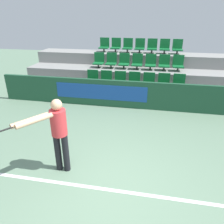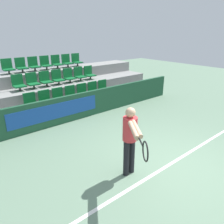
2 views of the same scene
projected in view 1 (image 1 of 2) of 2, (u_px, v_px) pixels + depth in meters
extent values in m
plane|color=slate|center=(107.00, 193.00, 3.99)|extent=(30.00, 30.00, 0.00)
cube|color=white|center=(108.00, 190.00, 4.05)|extent=(5.72, 0.08, 0.01)
cube|color=#1E4C33|center=(132.00, 95.00, 7.35)|extent=(9.32, 0.12, 0.94)
cube|color=#19479E|center=(101.00, 92.00, 7.44)|extent=(3.16, 0.02, 0.52)
cube|color=gray|center=(133.00, 95.00, 7.99)|extent=(8.92, 1.05, 0.47)
cube|color=gray|center=(136.00, 81.00, 8.83)|extent=(8.92, 1.05, 0.94)
cube|color=gray|center=(138.00, 69.00, 9.67)|extent=(8.92, 1.05, 1.40)
cylinder|color=#333333|center=(92.00, 84.00, 8.17)|extent=(0.07, 0.07, 0.15)
cube|color=#146B33|center=(92.00, 82.00, 8.13)|extent=(0.41, 0.40, 0.05)
cube|color=#146B33|center=(93.00, 75.00, 8.20)|extent=(0.41, 0.04, 0.39)
cylinder|color=#333333|center=(106.00, 85.00, 8.08)|extent=(0.07, 0.07, 0.15)
cube|color=#146B33|center=(105.00, 83.00, 8.04)|extent=(0.41, 0.40, 0.05)
cube|color=#146B33|center=(106.00, 75.00, 8.11)|extent=(0.41, 0.04, 0.39)
cylinder|color=#333333|center=(119.00, 86.00, 7.99)|extent=(0.07, 0.07, 0.15)
cube|color=#146B33|center=(119.00, 83.00, 7.95)|extent=(0.41, 0.40, 0.05)
cube|color=#146B33|center=(120.00, 76.00, 8.02)|extent=(0.41, 0.04, 0.39)
cylinder|color=#333333|center=(134.00, 87.00, 7.91)|extent=(0.07, 0.07, 0.15)
cube|color=#146B33|center=(134.00, 84.00, 7.86)|extent=(0.41, 0.40, 0.05)
cube|color=#146B33|center=(135.00, 77.00, 7.94)|extent=(0.41, 0.04, 0.39)
cylinder|color=#333333|center=(148.00, 88.00, 7.82)|extent=(0.07, 0.07, 0.15)
cube|color=#146B33|center=(148.00, 85.00, 7.77)|extent=(0.41, 0.40, 0.05)
cube|color=#146B33|center=(149.00, 78.00, 7.85)|extent=(0.41, 0.04, 0.39)
cylinder|color=#333333|center=(163.00, 88.00, 7.73)|extent=(0.07, 0.07, 0.15)
cube|color=#146B33|center=(163.00, 86.00, 7.69)|extent=(0.41, 0.40, 0.05)
cube|color=#146B33|center=(164.00, 78.00, 7.76)|extent=(0.41, 0.04, 0.39)
cylinder|color=#333333|center=(178.00, 89.00, 7.64)|extent=(0.07, 0.07, 0.15)
cube|color=#146B33|center=(179.00, 87.00, 7.60)|extent=(0.41, 0.40, 0.05)
cube|color=#146B33|center=(179.00, 79.00, 7.67)|extent=(0.41, 0.04, 0.39)
cylinder|color=#333333|center=(98.00, 66.00, 8.92)|extent=(0.07, 0.07, 0.15)
cube|color=#146B33|center=(98.00, 63.00, 8.88)|extent=(0.41, 0.40, 0.05)
cube|color=#146B33|center=(99.00, 57.00, 8.95)|extent=(0.41, 0.04, 0.39)
cylinder|color=#333333|center=(111.00, 66.00, 8.83)|extent=(0.07, 0.07, 0.15)
cube|color=#146B33|center=(111.00, 64.00, 8.79)|extent=(0.41, 0.40, 0.05)
cube|color=#146B33|center=(112.00, 58.00, 8.86)|extent=(0.41, 0.04, 0.39)
cylinder|color=#333333|center=(124.00, 67.00, 8.74)|extent=(0.07, 0.07, 0.15)
cube|color=#146B33|center=(124.00, 64.00, 8.70)|extent=(0.41, 0.40, 0.05)
cube|color=#146B33|center=(125.00, 58.00, 8.77)|extent=(0.41, 0.04, 0.39)
cylinder|color=#333333|center=(137.00, 67.00, 8.65)|extent=(0.07, 0.07, 0.15)
cube|color=#146B33|center=(137.00, 65.00, 8.61)|extent=(0.41, 0.40, 0.05)
cube|color=#146B33|center=(138.00, 58.00, 8.68)|extent=(0.41, 0.04, 0.39)
cylinder|color=#333333|center=(150.00, 68.00, 8.56)|extent=(0.07, 0.07, 0.15)
cube|color=#146B33|center=(150.00, 65.00, 8.52)|extent=(0.41, 0.40, 0.05)
cube|color=#146B33|center=(151.00, 59.00, 8.59)|extent=(0.41, 0.04, 0.39)
cylinder|color=#333333|center=(164.00, 69.00, 8.47)|extent=(0.07, 0.07, 0.15)
cube|color=#146B33|center=(164.00, 66.00, 8.43)|extent=(0.41, 0.40, 0.05)
cube|color=#146B33|center=(164.00, 59.00, 8.50)|extent=(0.41, 0.04, 0.39)
cylinder|color=#333333|center=(178.00, 69.00, 8.38)|extent=(0.07, 0.07, 0.15)
cube|color=#146B33|center=(178.00, 67.00, 8.34)|extent=(0.41, 0.40, 0.05)
cube|color=#146B33|center=(178.00, 60.00, 8.41)|extent=(0.41, 0.04, 0.39)
cylinder|color=#333333|center=(104.00, 50.00, 9.67)|extent=(0.07, 0.07, 0.15)
cube|color=#146B33|center=(104.00, 48.00, 9.62)|extent=(0.41, 0.40, 0.05)
cube|color=#146B33|center=(105.00, 42.00, 9.70)|extent=(0.41, 0.04, 0.39)
cylinder|color=#333333|center=(116.00, 50.00, 9.58)|extent=(0.07, 0.07, 0.15)
cube|color=#146B33|center=(116.00, 48.00, 9.54)|extent=(0.41, 0.40, 0.05)
cube|color=#146B33|center=(116.00, 42.00, 9.61)|extent=(0.41, 0.04, 0.39)
cylinder|color=#333333|center=(127.00, 51.00, 9.49)|extent=(0.07, 0.07, 0.15)
cube|color=#146B33|center=(127.00, 48.00, 9.45)|extent=(0.41, 0.40, 0.05)
cube|color=#146B33|center=(128.00, 43.00, 9.52)|extent=(0.41, 0.04, 0.39)
cylinder|color=#333333|center=(139.00, 51.00, 9.40)|extent=(0.07, 0.07, 0.15)
cube|color=#146B33|center=(140.00, 49.00, 9.36)|extent=(0.41, 0.40, 0.05)
cube|color=#146B33|center=(140.00, 43.00, 9.43)|extent=(0.41, 0.04, 0.39)
cylinder|color=#333333|center=(152.00, 51.00, 9.31)|extent=(0.07, 0.07, 0.15)
cube|color=#146B33|center=(152.00, 49.00, 9.27)|extent=(0.41, 0.40, 0.05)
cube|color=#146B33|center=(152.00, 43.00, 9.34)|extent=(0.41, 0.04, 0.39)
cylinder|color=#333333|center=(164.00, 52.00, 9.22)|extent=(0.07, 0.07, 0.15)
cube|color=#146B33|center=(165.00, 49.00, 9.18)|extent=(0.41, 0.40, 0.05)
cube|color=#146B33|center=(165.00, 43.00, 9.25)|extent=(0.41, 0.04, 0.39)
cylinder|color=#333333|center=(177.00, 52.00, 9.13)|extent=(0.07, 0.07, 0.15)
cube|color=#146B33|center=(177.00, 50.00, 9.09)|extent=(0.41, 0.40, 0.05)
cube|color=#146B33|center=(178.00, 44.00, 9.16)|extent=(0.41, 0.04, 0.39)
cylinder|color=black|center=(58.00, 152.00, 4.43)|extent=(0.13, 0.13, 0.84)
cylinder|color=black|center=(66.00, 153.00, 4.40)|extent=(0.13, 0.13, 0.84)
cylinder|color=red|center=(58.00, 123.00, 4.13)|extent=(0.31, 0.31, 0.52)
sphere|color=tan|center=(56.00, 105.00, 3.98)|extent=(0.21, 0.21, 0.21)
cylinder|color=tan|center=(30.00, 120.00, 3.73)|extent=(0.45, 0.60, 0.09)
cylinder|color=tan|center=(35.00, 121.00, 3.72)|extent=(0.45, 0.60, 0.09)
cylinder|color=black|center=(3.00, 130.00, 3.41)|extent=(0.19, 0.26, 0.03)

